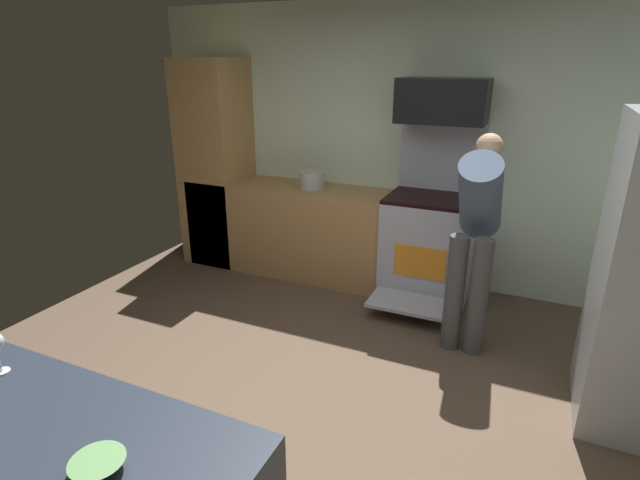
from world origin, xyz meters
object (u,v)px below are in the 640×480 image
object	(u,v)px
microwave	(443,101)
mixing_bowl_large	(98,466)
oven_range	(429,243)
person_cook	(476,228)
stock_pot	(312,180)

from	to	relation	value
microwave	mixing_bowl_large	distance (m)	3.64
microwave	mixing_bowl_large	xyz separation A→B (m)	(-0.27, -3.53, -0.83)
oven_range	person_cook	distance (m)	0.92
oven_range	person_cook	bearing A→B (deg)	-55.53
oven_range	mixing_bowl_large	distance (m)	3.47
mixing_bowl_large	stock_pot	bearing A→B (deg)	104.80
stock_pot	microwave	bearing A→B (deg)	3.89
oven_range	microwave	size ratio (longest dim) A/B	2.12
person_cook	stock_pot	xyz separation A→B (m)	(-1.64, 0.69, 0.05)
stock_pot	oven_range	bearing A→B (deg)	-0.62
stock_pot	person_cook	bearing A→B (deg)	-22.70
oven_range	mixing_bowl_large	size ratio (longest dim) A/B	9.34
oven_range	microwave	distance (m)	1.24
microwave	person_cook	size ratio (longest dim) A/B	0.47
oven_range	stock_pot	distance (m)	1.27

